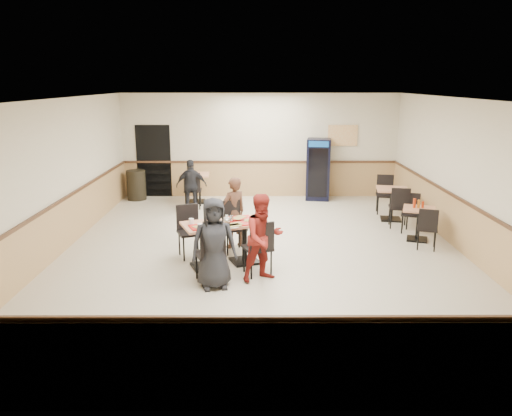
{
  "coord_description": "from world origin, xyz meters",
  "views": [
    {
      "loc": [
        -0.14,
        -9.49,
        3.32
      ],
      "look_at": [
        -0.12,
        -0.5,
        1.03
      ],
      "focal_mm": 35.0,
      "sensor_mm": 36.0,
      "label": 1
    }
  ],
  "objects_px": {
    "lone_diner": "(191,185)",
    "side_table_far": "(392,199)",
    "diner_man_opposite": "(234,213)",
    "pepsi_cooler": "(318,169)",
    "trash_bin": "(136,185)",
    "back_table": "(196,184)",
    "diner_woman_right": "(263,238)",
    "diner_woman_left": "(214,243)",
    "side_table_near": "(419,219)",
    "main_table": "(225,237)"
  },
  "relations": [
    {
      "from": "lone_diner",
      "to": "side_table_far",
      "type": "height_order",
      "value": "lone_diner"
    },
    {
      "from": "diner_man_opposite",
      "to": "side_table_far",
      "type": "bearing_deg",
      "value": 174.09
    },
    {
      "from": "diner_man_opposite",
      "to": "pepsi_cooler",
      "type": "distance_m",
      "value": 4.85
    },
    {
      "from": "trash_bin",
      "to": "lone_diner",
      "type": "bearing_deg",
      "value": -35.95
    },
    {
      "from": "back_table",
      "to": "pepsi_cooler",
      "type": "relative_size",
      "value": 0.46
    },
    {
      "from": "diner_woman_right",
      "to": "diner_woman_left",
      "type": "bearing_deg",
      "value": 172.46
    },
    {
      "from": "diner_woman_right",
      "to": "trash_bin",
      "type": "height_order",
      "value": "diner_woman_right"
    },
    {
      "from": "diner_woman_right",
      "to": "side_table_near",
      "type": "relative_size",
      "value": 1.81
    },
    {
      "from": "side_table_far",
      "to": "lone_diner",
      "type": "bearing_deg",
      "value": 169.43
    },
    {
      "from": "side_table_far",
      "to": "back_table",
      "type": "bearing_deg",
      "value": 159.7
    },
    {
      "from": "diner_woman_left",
      "to": "diner_woman_right",
      "type": "bearing_deg",
      "value": 9.2
    },
    {
      "from": "diner_woman_left",
      "to": "back_table",
      "type": "relative_size",
      "value": 1.88
    },
    {
      "from": "lone_diner",
      "to": "side_table_near",
      "type": "relative_size",
      "value": 1.62
    },
    {
      "from": "back_table",
      "to": "diner_woman_right",
      "type": "bearing_deg",
      "value": -72.35
    },
    {
      "from": "pepsi_cooler",
      "to": "side_table_near",
      "type": "bearing_deg",
      "value": -57.17
    },
    {
      "from": "lone_diner",
      "to": "trash_bin",
      "type": "height_order",
      "value": "lone_diner"
    },
    {
      "from": "side_table_far",
      "to": "diner_woman_left",
      "type": "bearing_deg",
      "value": -134.18
    },
    {
      "from": "diner_man_opposite",
      "to": "lone_diner",
      "type": "distance_m",
      "value": 3.23
    },
    {
      "from": "diner_woman_right",
      "to": "diner_man_opposite",
      "type": "distance_m",
      "value": 1.85
    },
    {
      "from": "diner_man_opposite",
      "to": "pepsi_cooler",
      "type": "bearing_deg",
      "value": -152.03
    },
    {
      "from": "lone_diner",
      "to": "diner_woman_right",
      "type": "bearing_deg",
      "value": 105.74
    },
    {
      "from": "diner_woman_left",
      "to": "lone_diner",
      "type": "bearing_deg",
      "value": 89.0
    },
    {
      "from": "main_table",
      "to": "side_table_near",
      "type": "relative_size",
      "value": 2.03
    },
    {
      "from": "lone_diner",
      "to": "pepsi_cooler",
      "type": "relative_size",
      "value": 0.78
    },
    {
      "from": "side_table_far",
      "to": "diner_man_opposite",
      "type": "bearing_deg",
      "value": -151.45
    },
    {
      "from": "diner_woman_right",
      "to": "trash_bin",
      "type": "xyz_separation_m",
      "value": [
        -3.55,
        6.02,
        -0.33
      ]
    },
    {
      "from": "diner_man_opposite",
      "to": "lone_diner",
      "type": "relative_size",
      "value": 1.08
    },
    {
      "from": "diner_woman_right",
      "to": "lone_diner",
      "type": "height_order",
      "value": "diner_woman_right"
    },
    {
      "from": "pepsi_cooler",
      "to": "trash_bin",
      "type": "distance_m",
      "value": 5.25
    },
    {
      "from": "diner_man_opposite",
      "to": "side_table_near",
      "type": "distance_m",
      "value": 3.96
    },
    {
      "from": "side_table_near",
      "to": "lone_diner",
      "type": "bearing_deg",
      "value": 153.72
    },
    {
      "from": "lone_diner",
      "to": "side_table_near",
      "type": "bearing_deg",
      "value": 148.66
    },
    {
      "from": "main_table",
      "to": "lone_diner",
      "type": "height_order",
      "value": "lone_diner"
    },
    {
      "from": "diner_man_opposite",
      "to": "diner_woman_left",
      "type": "bearing_deg",
      "value": 48.94
    },
    {
      "from": "main_table",
      "to": "diner_man_opposite",
      "type": "height_order",
      "value": "diner_man_opposite"
    },
    {
      "from": "back_table",
      "to": "trash_bin",
      "type": "bearing_deg",
      "value": 168.68
    },
    {
      "from": "diner_woman_right",
      "to": "diner_man_opposite",
      "type": "height_order",
      "value": "diner_woman_right"
    },
    {
      "from": "side_table_near",
      "to": "side_table_far",
      "type": "distance_m",
      "value": 1.62
    },
    {
      "from": "lone_diner",
      "to": "side_table_far",
      "type": "distance_m",
      "value": 5.1
    },
    {
      "from": "diner_woman_left",
      "to": "side_table_far",
      "type": "xyz_separation_m",
      "value": [
        4.01,
        4.13,
        -0.23
      ]
    },
    {
      "from": "side_table_far",
      "to": "back_table",
      "type": "relative_size",
      "value": 1.05
    },
    {
      "from": "diner_woman_right",
      "to": "lone_diner",
      "type": "bearing_deg",
      "value": 81.96
    },
    {
      "from": "side_table_near",
      "to": "pepsi_cooler",
      "type": "bearing_deg",
      "value": 113.51
    },
    {
      "from": "diner_woman_left",
      "to": "back_table",
      "type": "height_order",
      "value": "diner_woman_left"
    },
    {
      "from": "diner_man_opposite",
      "to": "back_table",
      "type": "bearing_deg",
      "value": -106.93
    },
    {
      "from": "side_table_far",
      "to": "trash_bin",
      "type": "distance_m",
      "value": 7.11
    },
    {
      "from": "diner_woman_right",
      "to": "back_table",
      "type": "bearing_deg",
      "value": 78.82
    },
    {
      "from": "side_table_far",
      "to": "pepsi_cooler",
      "type": "height_order",
      "value": "pepsi_cooler"
    },
    {
      "from": "lone_diner",
      "to": "trash_bin",
      "type": "xyz_separation_m",
      "value": [
        -1.75,
        1.27,
        -0.25
      ]
    },
    {
      "from": "diner_man_opposite",
      "to": "main_table",
      "type": "bearing_deg",
      "value": 48.94
    }
  ]
}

